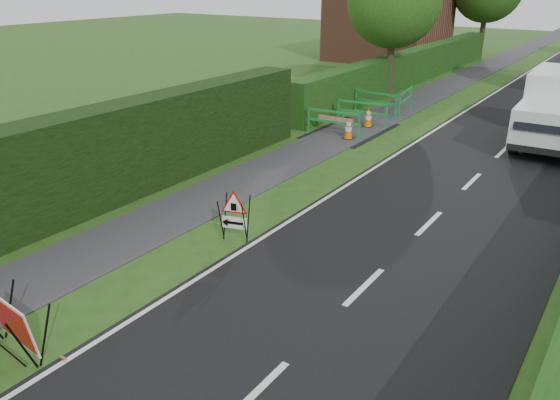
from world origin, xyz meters
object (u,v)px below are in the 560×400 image
Objects in this scene: red_rect_sign at (13,324)px; works_van at (558,108)px; hatchback_car at (559,78)px; triangle_sign at (233,212)px.

works_van reaches higher than red_rect_sign.
hatchback_car reaches higher than red_rect_sign.
works_van is 1.63× the size of hatchback_car.
triangle_sign is 13.16m from works_van.
works_van is at bearing 52.15° from triangle_sign.
red_rect_sign is 28.79m from hatchback_car.
triangle_sign is (0.32, 5.00, 0.15)m from red_rect_sign.
works_van is at bearing 79.41° from red_rect_sign.
triangle_sign is at bearing 91.35° from red_rect_sign.
hatchback_car reaches higher than triangle_sign.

